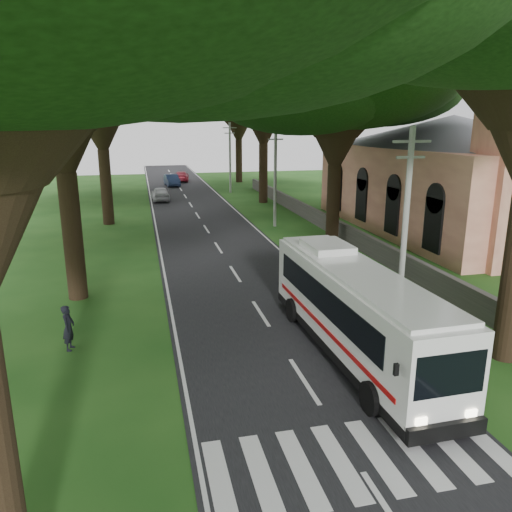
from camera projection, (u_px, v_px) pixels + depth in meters
name	position (u px, v px, depth m)	size (l,w,h in m)	color
ground	(326.00, 415.00, 14.30)	(140.00, 140.00, 0.00)	#1A4614
road	(208.00, 232.00, 37.80)	(8.00, 120.00, 0.04)	black
crosswalk	(355.00, 460.00, 12.42)	(8.00, 3.00, 0.01)	silver
property_wall	(325.00, 222.00, 38.67)	(0.35, 50.00, 1.20)	#383533
church	(451.00, 166.00, 37.16)	(14.00, 24.00, 11.60)	#C0705D
pole_near	(405.00, 223.00, 20.04)	(1.60, 0.24, 8.00)	gray
pole_mid	(275.00, 174.00, 38.85)	(1.60, 0.24, 8.00)	gray
pole_far	(230.00, 156.00, 57.65)	(1.60, 0.24, 8.00)	gray
tree_l_mida	(52.00, 24.00, 20.68)	(16.32, 16.32, 15.60)	black
tree_l_midb	(97.00, 68.00, 37.72)	(12.99, 12.99, 15.00)	black
tree_l_far	(100.00, 88.00, 54.53)	(15.89, 15.89, 15.08)	black
tree_r_mida	(338.00, 81.00, 32.06)	(15.39, 15.39, 13.98)	black
tree_r_midb	(264.00, 79.00, 48.50)	(14.79, 14.79, 15.32)	black
tree_r_far	(238.00, 94.00, 65.76)	(16.05, 16.05, 15.08)	black
coach_bus	(354.00, 309.00, 17.66)	(2.79, 11.02, 3.23)	white
distant_car_a	(160.00, 194.00, 52.35)	(1.74, 4.32, 1.47)	#B6B7BB
distant_car_b	(172.00, 180.00, 64.33)	(1.56, 4.48, 1.47)	#202D4C
distant_car_c	(181.00, 176.00, 69.20)	(1.95, 4.78, 1.39)	maroon
pedestrian	(68.00, 328.00, 18.23)	(0.63, 0.41, 1.72)	black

